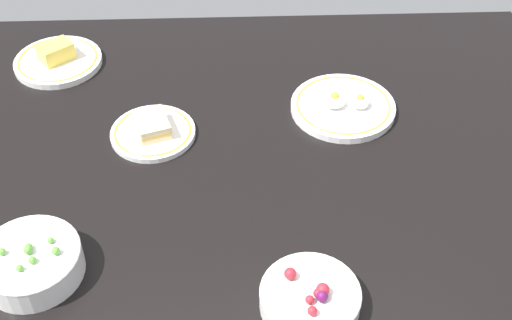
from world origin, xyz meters
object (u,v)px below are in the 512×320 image
object	(u,v)px
plate_eggs	(343,106)
bowl_peas	(31,262)
plate_cheese	(58,60)
bowl_berries	(310,298)
plate_sandwich	(153,131)

from	to	relation	value
plate_eggs	bowl_peas	size ratio (longest dim) A/B	1.32
plate_eggs	plate_cheese	xyz separation A→B (cm)	(64.38, -19.64, 0.18)
plate_eggs	bowl_berries	size ratio (longest dim) A/B	1.38
bowl_peas	plate_cheese	xyz separation A→B (cm)	(6.75, -61.25, -1.49)
plate_eggs	bowl_berries	distance (cm)	51.51
plate_eggs	plate_sandwich	xyz separation A→B (cm)	(40.31, 6.79, 0.10)
plate_eggs	plate_sandwich	world-z (taller)	plate_eggs
plate_eggs	plate_sandwich	distance (cm)	40.88
bowl_peas	bowl_berries	xyz separation A→B (cm)	(-45.64, 8.47, -0.64)
plate_eggs	plate_sandwich	size ratio (longest dim) A/B	1.28
bowl_berries	plate_cheese	bearing A→B (deg)	-53.08
plate_eggs	plate_cheese	distance (cm)	67.31
plate_eggs	bowl_peas	distance (cm)	71.11
bowl_peas	plate_cheese	distance (cm)	61.64
plate_eggs	bowl_peas	world-z (taller)	bowl_peas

